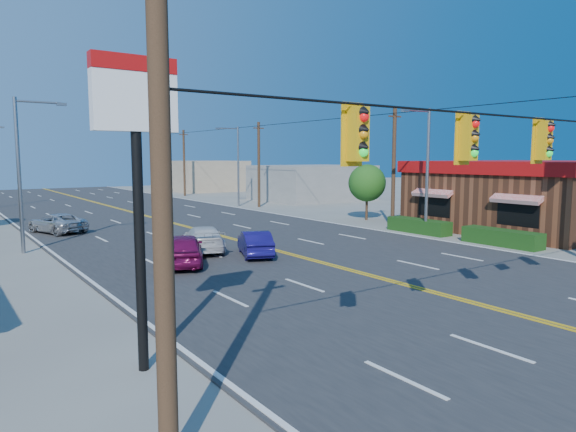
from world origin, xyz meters
TOP-DOWN VIEW (x-y plane):
  - ground at (0.00, 0.00)m, footprint 160.00×160.00m
  - road at (0.00, 20.00)m, footprint 20.00×120.00m
  - signal_span at (-0.12, 0.00)m, footprint 24.32×0.34m
  - kfc at (19.90, 12.00)m, footprint 16.30×12.40m
  - pizza_hut_sign at (-11.00, 4.00)m, footprint 1.90×0.30m
  - streetlight_se at (10.79, 14.00)m, footprint 2.55×0.25m
  - streetlight_ne at (10.79, 38.00)m, footprint 2.55×0.25m
  - streetlight_sw at (-10.79, 22.00)m, footprint 2.55×0.25m
  - utility_pole_near at (12.20, 18.00)m, footprint 0.28×0.28m
  - utility_pole_mid at (12.20, 36.00)m, footprint 0.28×0.28m
  - utility_pole_far at (12.20, 54.00)m, footprint 0.28×0.28m
  - tree_kfc_rear at (13.50, 22.00)m, footprint 2.94×2.94m
  - bld_east_mid at (22.00, 40.00)m, footprint 12.00×10.00m
  - bld_east_far at (19.00, 62.00)m, footprint 10.00×10.00m
  - car_magenta at (-5.50, 14.20)m, footprint 3.36×4.66m
  - car_blue at (-1.64, 14.23)m, footprint 2.72×4.07m
  - car_white at (-3.19, 16.88)m, footprint 3.23×4.92m
  - car_silver at (-8.11, 28.41)m, footprint 3.44×4.97m

SIDE VIEW (x-z plane):
  - ground at x=0.00m, z-range 0.00..0.00m
  - road at x=0.00m, z-range 0.00..0.06m
  - car_silver at x=-8.11m, z-range 0.00..1.26m
  - car_blue at x=-1.64m, z-range 0.00..1.27m
  - car_white at x=-3.19m, z-range 0.00..1.32m
  - car_magenta at x=-5.50m, z-range 0.00..1.47m
  - bld_east_mid at x=22.00m, z-range 0.00..4.00m
  - bld_east_far at x=19.00m, z-range 0.00..4.40m
  - kfc at x=19.90m, z-range 0.03..4.73m
  - tree_kfc_rear at x=13.50m, z-range 0.73..5.14m
  - utility_pole_near at x=12.20m, z-range 0.00..8.40m
  - utility_pole_mid at x=12.20m, z-range 0.00..8.40m
  - utility_pole_far at x=12.20m, z-range 0.00..8.40m
  - streetlight_se at x=10.79m, z-range 0.51..8.51m
  - streetlight_ne at x=10.79m, z-range 0.51..8.51m
  - streetlight_sw at x=-10.79m, z-range 0.51..8.51m
  - signal_span at x=-0.12m, z-range 0.39..9.39m
  - pizza_hut_sign at x=-11.00m, z-range 1.76..8.61m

